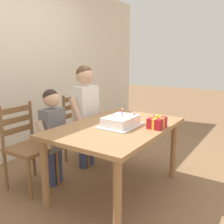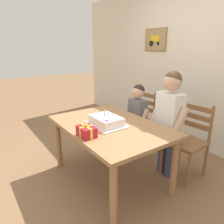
% 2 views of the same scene
% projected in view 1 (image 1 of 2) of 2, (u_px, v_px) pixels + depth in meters
% --- Properties ---
extents(ground_plane, '(20.00, 20.00, 0.00)m').
position_uv_depth(ground_plane, '(117.00, 189.00, 2.66)').
color(ground_plane, '#846042').
extents(back_wall, '(6.40, 0.11, 2.60)m').
position_uv_depth(back_wall, '(10.00, 65.00, 3.29)').
color(back_wall, silver).
rests_on(back_wall, ground).
extents(dining_table, '(1.42, 0.96, 0.72)m').
position_uv_depth(dining_table, '(117.00, 134.00, 2.53)').
color(dining_table, '#9E7047').
rests_on(dining_table, ground).
extents(birthday_cake, '(0.44, 0.34, 0.19)m').
position_uv_depth(birthday_cake, '(121.00, 122.00, 2.47)').
color(birthday_cake, silver).
rests_on(birthday_cake, dining_table).
extents(gift_box_red_large, '(0.20, 0.14, 0.14)m').
position_uv_depth(gift_box_red_large, '(157.00, 123.00, 2.41)').
color(gift_box_red_large, red).
rests_on(gift_box_red_large, dining_table).
extents(chair_left, '(0.43, 0.43, 0.92)m').
position_uv_depth(chair_left, '(28.00, 146.00, 2.64)').
color(chair_left, brown).
rests_on(chair_left, ground).
extents(chair_right, '(0.44, 0.44, 0.92)m').
position_uv_depth(chair_right, '(82.00, 127.00, 3.39)').
color(chair_right, brown).
rests_on(chair_right, ground).
extents(child_older, '(0.49, 0.28, 1.31)m').
position_uv_depth(child_older, '(86.00, 107.00, 3.09)').
color(child_older, '#38426B').
rests_on(child_older, ground).
extents(child_younger, '(0.39, 0.22, 1.08)m').
position_uv_depth(child_younger, '(53.00, 128.00, 2.66)').
color(child_younger, '#38426B').
rests_on(child_younger, ground).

